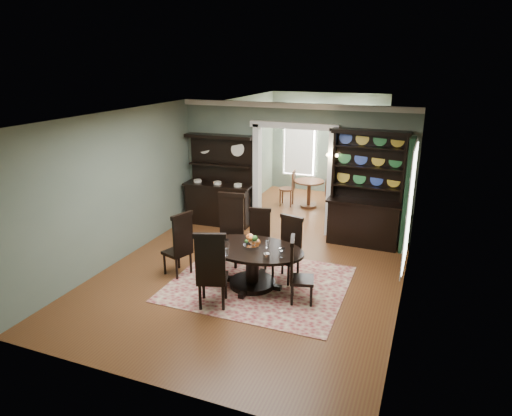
% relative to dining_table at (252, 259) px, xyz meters
% --- Properties ---
extents(room, '(5.51, 6.01, 3.01)m').
position_rel_dining_table_xyz_m(room, '(-0.20, 0.10, 1.06)').
color(room, '#5C3518').
rests_on(room, ground).
extents(parlor, '(3.51, 3.50, 3.01)m').
position_rel_dining_table_xyz_m(parlor, '(-0.20, 5.59, 1.00)').
color(parlor, '#5C3518').
rests_on(parlor, ground).
extents(doorway_trim, '(2.08, 0.25, 2.57)m').
position_rel_dining_table_xyz_m(doorway_trim, '(-0.20, 3.06, 1.10)').
color(doorway_trim, silver).
rests_on(doorway_trim, floor).
extents(right_window, '(0.15, 1.47, 2.12)m').
position_rel_dining_table_xyz_m(right_window, '(2.49, 0.99, 1.08)').
color(right_window, white).
rests_on(right_window, wall_right).
extents(wall_sconce, '(0.27, 0.21, 0.21)m').
position_rel_dining_table_xyz_m(wall_sconce, '(0.75, 2.91, 1.37)').
color(wall_sconce, gold).
rests_on(wall_sconce, back_wall_right).
extents(rug, '(3.12, 2.65, 0.01)m').
position_rel_dining_table_xyz_m(rug, '(0.09, 0.11, -0.51)').
color(rug, maroon).
rests_on(rug, floor).
extents(dining_table, '(1.92, 1.80, 0.75)m').
position_rel_dining_table_xyz_m(dining_table, '(0.00, 0.00, 0.00)').
color(dining_table, black).
rests_on(dining_table, rug).
extents(centerpiece, '(1.48, 0.95, 0.24)m').
position_rel_dining_table_xyz_m(centerpiece, '(-0.03, 0.01, 0.30)').
color(centerpiece, silver).
rests_on(centerpiece, dining_table).
extents(chair_far_left, '(0.58, 0.56, 1.42)m').
position_rel_dining_table_xyz_m(chair_far_left, '(-0.81, 0.83, 0.23)').
color(chair_far_left, black).
rests_on(chair_far_left, rug).
extents(chair_far_mid, '(0.51, 0.49, 1.16)m').
position_rel_dining_table_xyz_m(chair_far_mid, '(-0.22, 0.92, 0.09)').
color(chair_far_mid, black).
rests_on(chair_far_mid, rug).
extents(chair_far_right, '(0.54, 0.52, 1.22)m').
position_rel_dining_table_xyz_m(chair_far_right, '(0.51, 0.53, 0.12)').
color(chair_far_right, black).
rests_on(chair_far_right, rug).
extents(chair_end_left, '(0.57, 0.58, 1.26)m').
position_rel_dining_table_xyz_m(chair_end_left, '(-1.41, -0.10, 0.14)').
color(chair_end_left, black).
rests_on(chair_end_left, rug).
extents(chair_end_right, '(0.50, 0.51, 1.15)m').
position_rel_dining_table_xyz_m(chair_end_right, '(0.90, -0.25, 0.09)').
color(chair_end_right, black).
rests_on(chair_end_right, rug).
extents(chair_near, '(0.63, 0.62, 1.36)m').
position_rel_dining_table_xyz_m(chair_near, '(-0.32, -0.97, 0.20)').
color(chair_near, black).
rests_on(chair_near, rug).
extents(sideboard, '(1.71, 0.69, 2.21)m').
position_rel_dining_table_xyz_m(sideboard, '(-2.01, 2.80, 0.25)').
color(sideboard, black).
rests_on(sideboard, floor).
extents(welsh_dresser, '(1.62, 0.61, 2.52)m').
position_rel_dining_table_xyz_m(welsh_dresser, '(1.54, 2.78, 0.40)').
color(welsh_dresser, black).
rests_on(welsh_dresser, floor).
extents(parlor_table, '(0.82, 0.82, 0.75)m').
position_rel_dining_table_xyz_m(parlor_table, '(-0.28, 4.88, -0.03)').
color(parlor_table, '#572B19').
rests_on(parlor_table, parlor_floor).
extents(parlor_chair_left, '(0.43, 0.42, 1.00)m').
position_rel_dining_table_xyz_m(parlor_chair_left, '(-0.82, 4.81, 0.02)').
color(parlor_chair_left, '#572B19').
rests_on(parlor_chair_left, parlor_floor).
extents(parlor_chair_right, '(0.40, 0.39, 0.89)m').
position_rel_dining_table_xyz_m(parlor_chair_right, '(0.36, 4.85, -0.04)').
color(parlor_chair_right, '#572B19').
rests_on(parlor_chair_right, parlor_floor).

